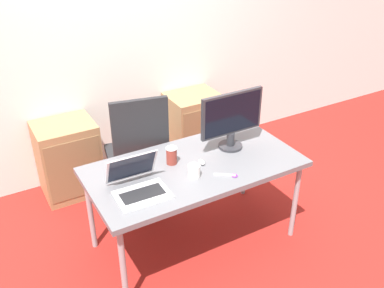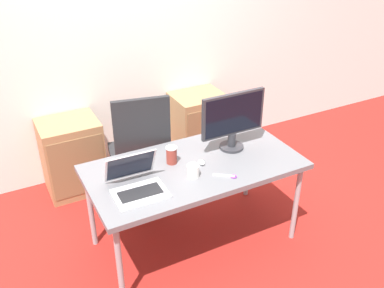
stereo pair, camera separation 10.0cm
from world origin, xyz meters
TOP-DOWN VIEW (x-y plane):
  - ground_plane at (0.00, 0.00)m, footprint 14.00×14.00m
  - wall_back at (0.00, 1.39)m, footprint 10.00×0.05m
  - desk at (0.00, 0.00)m, footprint 1.53×0.77m
  - office_chair at (-0.16, 0.67)m, footprint 0.56×0.60m
  - cabinet_left at (-0.64, 1.14)m, footprint 0.51×0.43m
  - cabinet_right at (0.65, 1.14)m, footprint 0.51×0.43m
  - laptop_center at (-0.47, -0.10)m, footprint 0.34×0.35m
  - monitor at (0.36, 0.08)m, footprint 0.51×0.18m
  - mouse at (0.05, -0.02)m, footprint 0.04×0.07m
  - coffee_cup_white at (-0.08, -0.13)m, footprint 0.08×0.08m
  - coffee_cup_brown at (-0.13, 0.10)m, footprint 0.08×0.08m
  - scissors at (0.13, -0.24)m, footprint 0.15×0.12m

SIDE VIEW (x-z plane):
  - ground_plane at x=0.00m, z-range 0.00..0.00m
  - cabinet_left at x=-0.64m, z-range 0.00..0.69m
  - cabinet_right at x=0.65m, z-range 0.00..0.69m
  - office_chair at x=-0.16m, z-range -0.14..0.93m
  - desk at x=0.00m, z-range 0.30..1.01m
  - scissors at x=0.13m, z-range 0.70..0.71m
  - mouse at x=0.05m, z-range 0.70..0.73m
  - coffee_cup_white at x=-0.08m, z-range 0.70..0.79m
  - laptop_center at x=-0.47m, z-range 0.63..0.87m
  - coffee_cup_brown at x=-0.13m, z-range 0.70..0.83m
  - monitor at x=0.36m, z-range 0.72..1.17m
  - wall_back at x=0.00m, z-range 0.00..2.60m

